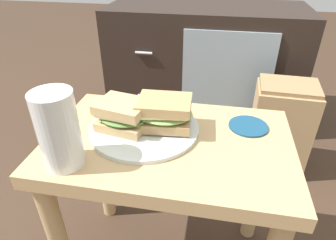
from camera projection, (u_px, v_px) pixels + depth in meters
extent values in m
cube|color=tan|center=(169.00, 145.00, 0.68)|extent=(0.56, 0.36, 0.04)
cylinder|color=tan|center=(103.00, 167.00, 0.96)|extent=(0.04, 0.04, 0.43)
cylinder|color=tan|center=(257.00, 187.00, 0.88)|extent=(0.04, 0.04, 0.43)
cube|color=black|center=(204.00, 63.00, 1.55)|extent=(0.96, 0.44, 0.58)
cube|color=#8C9EA8|center=(226.00, 80.00, 1.33)|extent=(0.40, 0.01, 0.44)
cylinder|color=silver|center=(144.00, 53.00, 1.34)|extent=(0.08, 0.01, 0.01)
cylinder|color=silver|center=(146.00, 96.00, 1.45)|extent=(0.08, 0.01, 0.01)
cylinder|color=silver|center=(144.00, 128.00, 0.70)|extent=(0.26, 0.26, 0.01)
cube|color=tan|center=(124.00, 123.00, 0.69)|extent=(0.13, 0.11, 0.02)
ellipsoid|color=#608C42|center=(123.00, 116.00, 0.68)|extent=(0.14, 0.12, 0.02)
cube|color=beige|center=(123.00, 112.00, 0.67)|extent=(0.12, 0.10, 0.01)
cube|color=tan|center=(122.00, 107.00, 0.66)|extent=(0.13, 0.11, 0.02)
cube|color=tan|center=(164.00, 120.00, 0.69)|extent=(0.13, 0.11, 0.02)
ellipsoid|color=#8CB260|center=(164.00, 113.00, 0.68)|extent=(0.14, 0.11, 0.02)
cube|color=beige|center=(164.00, 109.00, 0.67)|extent=(0.12, 0.10, 0.01)
cube|color=tan|center=(164.00, 104.00, 0.66)|extent=(0.13, 0.10, 0.02)
cylinder|color=silver|center=(59.00, 130.00, 0.55)|extent=(0.08, 0.08, 0.16)
cylinder|color=orange|center=(60.00, 136.00, 0.56)|extent=(0.07, 0.07, 0.13)
cylinder|color=white|center=(52.00, 105.00, 0.52)|extent=(0.07, 0.07, 0.01)
cylinder|color=navy|center=(248.00, 126.00, 0.71)|extent=(0.09, 0.09, 0.01)
cube|color=tan|center=(279.00, 130.00, 1.19)|extent=(0.23, 0.18, 0.37)
cube|color=#987950|center=(290.00, 86.00, 1.09)|extent=(0.22, 0.16, 0.03)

